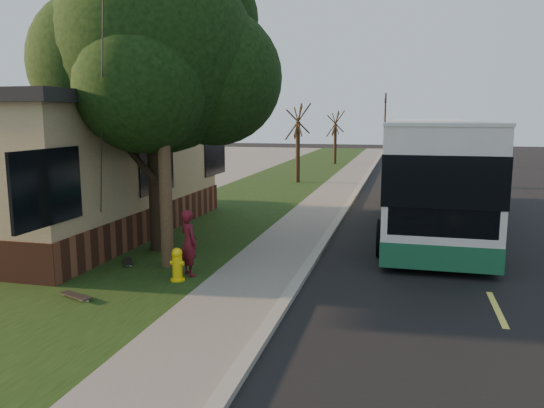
{
  "coord_description": "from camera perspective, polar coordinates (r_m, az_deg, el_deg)",
  "views": [
    {
      "loc": [
        2.16,
        -10.44,
        3.66
      ],
      "look_at": [
        -0.99,
        2.17,
        1.5
      ],
      "focal_mm": 35.0,
      "sensor_mm": 36.0,
      "label": 1
    }
  ],
  "objects": [
    {
      "name": "ground",
      "position": [
        11.27,
        2.24,
        -9.52
      ],
      "size": [
        120.0,
        120.0,
        0.0
      ],
      "primitive_type": "plane",
      "color": "black",
      "rests_on": "ground"
    },
    {
      "name": "road",
      "position": [
        20.84,
        18.87,
        -1.18
      ],
      "size": [
        8.0,
        80.0,
        0.01
      ],
      "primitive_type": "cube",
      "color": "black",
      "rests_on": "ground"
    },
    {
      "name": "curb",
      "position": [
        20.87,
        7.88,
        -0.59
      ],
      "size": [
        0.25,
        80.0,
        0.12
      ],
      "primitive_type": "cube",
      "color": "gray",
      "rests_on": "ground"
    },
    {
      "name": "sidewalk",
      "position": [
        21.0,
        5.17,
        -0.53
      ],
      "size": [
        2.0,
        80.0,
        0.08
      ],
      "primitive_type": "cube",
      "color": "slate",
      "rests_on": "ground"
    },
    {
      "name": "grass_verge",
      "position": [
        21.8,
        -3.96,
        -0.16
      ],
      "size": [
        5.0,
        80.0,
        0.07
      ],
      "primitive_type": "cube",
      "color": "black",
      "rests_on": "ground"
    },
    {
      "name": "building_lot",
      "position": [
        26.62,
        -24.9,
        0.69
      ],
      "size": [
        15.0,
        80.0,
        0.04
      ],
      "primitive_type": "cube",
      "color": "slate",
      "rests_on": "ground"
    },
    {
      "name": "fire_hydrant",
      "position": [
        11.92,
        -10.15,
        -6.43
      ],
      "size": [
        0.32,
        0.32,
        0.74
      ],
      "color": "yellow",
      "rests_on": "grass_verge"
    },
    {
      "name": "utility_pole",
      "position": [
        12.71,
        -11.83,
        13.62
      ],
      "size": [
        2.86,
        3.21,
        9.07
      ],
      "color": "#473321",
      "rests_on": "ground"
    },
    {
      "name": "leafy_tree",
      "position": [
        14.62,
        -12.15,
        15.15
      ],
      "size": [
        6.3,
        6.0,
        7.8
      ],
      "color": "black",
      "rests_on": "grass_verge"
    },
    {
      "name": "bare_tree_near",
      "position": [
        29.04,
        2.79,
        6.44
      ],
      "size": [
        1.38,
        1.21,
        4.31
      ],
      "color": "black",
      "rests_on": "grass_verge"
    },
    {
      "name": "bare_tree_far",
      "position": [
        40.8,
        6.81,
        7.04
      ],
      "size": [
        1.38,
        1.21,
        4.03
      ],
      "color": "black",
      "rests_on": "grass_verge"
    },
    {
      "name": "traffic_signal",
      "position": [
        44.47,
        12.03,
        8.59
      ],
      "size": [
        0.18,
        0.22,
        5.5
      ],
      "color": "#2D2D30",
      "rests_on": "ground"
    },
    {
      "name": "transit_bus",
      "position": [
        18.74,
        16.71,
        3.57
      ],
      "size": [
        3.0,
        13.0,
        3.51
      ],
      "color": "silver",
      "rests_on": "ground"
    },
    {
      "name": "skateboarder",
      "position": [
        12.17,
        -8.94,
        -4.15
      ],
      "size": [
        0.65,
        0.63,
        1.51
      ],
      "primitive_type": "imported",
      "rotation": [
        0.0,
        0.0,
        2.44
      ],
      "color": "#55111C",
      "rests_on": "grass_verge"
    },
    {
      "name": "skateboard_main",
      "position": [
        13.6,
        -15.26,
        -5.99
      ],
      "size": [
        0.54,
        0.72,
        0.07
      ],
      "color": "black",
      "rests_on": "grass_verge"
    },
    {
      "name": "skateboard_spare",
      "position": [
        11.39,
        -20.36,
        -9.24
      ],
      "size": [
        0.84,
        0.49,
        0.08
      ],
      "color": "black",
      "rests_on": "grass_verge"
    },
    {
      "name": "dumpster",
      "position": [
        23.67,
        -15.43,
        2.09
      ],
      "size": [
        1.83,
        1.55,
        1.46
      ],
      "color": "black",
      "rests_on": "building_lot"
    },
    {
      "name": "distant_car",
      "position": [
        34.7,
        13.93,
        4.21
      ],
      "size": [
        2.06,
        4.11,
        1.34
      ],
      "primitive_type": "imported",
      "rotation": [
        0.0,
        0.0,
        0.13
      ],
      "color": "black",
      "rests_on": "ground"
    }
  ]
}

